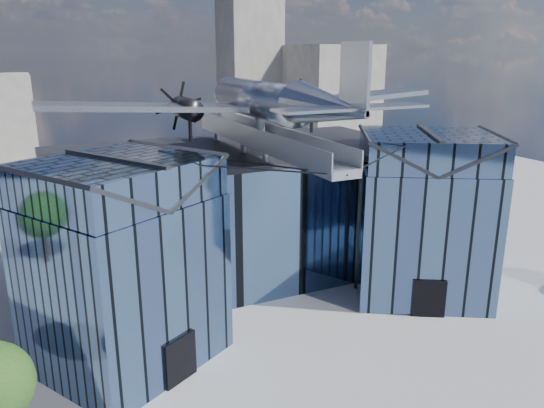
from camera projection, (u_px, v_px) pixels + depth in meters
name	position (u px, v px, depth m)	size (l,w,h in m)	color
ground_plane	(284.00, 313.00, 36.04)	(120.00, 120.00, 0.00)	gray
museum	(250.00, 212.00, 39.55)	(32.88, 24.50, 17.60)	#405B83
bg_towers	(141.00, 101.00, 77.72)	(77.00, 24.50, 26.00)	gray
tree_side_e	(465.00, 179.00, 57.49)	(3.87, 3.87, 5.52)	#331F14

